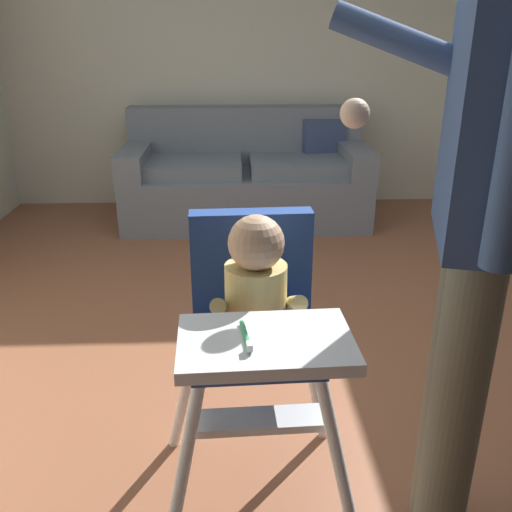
# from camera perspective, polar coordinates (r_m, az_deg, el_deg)

# --- Properties ---
(ground) EXTENTS (6.08, 6.96, 0.10)m
(ground) POSITION_cam_1_polar(r_m,az_deg,el_deg) (2.63, 5.54, -11.96)
(ground) COLOR #94593C
(wall_far) EXTENTS (5.28, 0.06, 2.65)m
(wall_far) POSITION_cam_1_polar(r_m,az_deg,el_deg) (4.88, 1.72, 20.91)
(wall_far) COLOR silver
(wall_far) RESTS_ON ground
(couch) EXTENTS (1.90, 0.86, 0.86)m
(couch) POSITION_cam_1_polar(r_m,az_deg,el_deg) (4.48, -0.98, 7.96)
(couch) COLOR slate
(couch) RESTS_ON ground
(high_chair) EXTENTS (0.63, 0.74, 0.98)m
(high_chair) POSITION_cam_1_polar(r_m,az_deg,el_deg) (1.57, -0.07, -5.94)
(high_chair) COLOR white
(high_chair) RESTS_ON ground
(adult_standing) EXTENTS (0.50, 0.58, 1.70)m
(adult_standing) POSITION_cam_1_polar(r_m,az_deg,el_deg) (1.44, 21.72, 2.23)
(adult_standing) COLOR #61604E
(adult_standing) RESTS_ON ground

